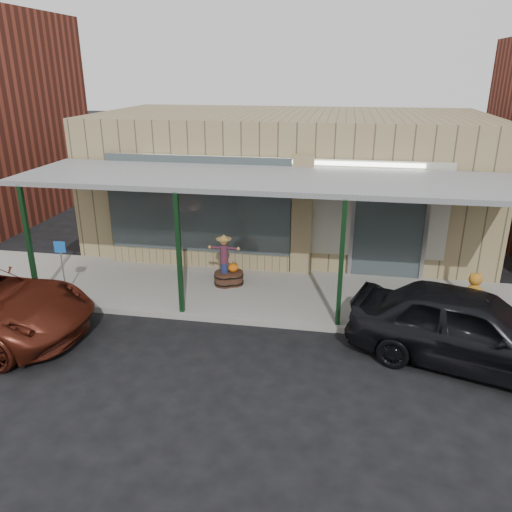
% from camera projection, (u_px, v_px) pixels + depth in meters
% --- Properties ---
extents(ground, '(120.00, 120.00, 0.00)m').
position_uv_depth(ground, '(239.00, 376.00, 9.47)').
color(ground, black).
rests_on(ground, ground).
extents(sidewalk, '(40.00, 3.20, 0.15)m').
position_uv_depth(sidewalk, '(267.00, 294.00, 12.77)').
color(sidewalk, gray).
rests_on(sidewalk, ground).
extents(storefront, '(12.00, 6.25, 4.20)m').
position_uv_depth(storefront, '(289.00, 180.00, 16.26)').
color(storefront, '#908058').
rests_on(storefront, ground).
extents(awning, '(12.00, 3.00, 3.04)m').
position_uv_depth(awning, '(268.00, 181.00, 11.70)').
color(awning, slate).
rests_on(awning, ground).
extents(block_buildings_near, '(61.00, 8.00, 8.00)m').
position_uv_depth(block_buildings_near, '(355.00, 125.00, 16.31)').
color(block_buildings_near, maroon).
rests_on(block_buildings_near, ground).
extents(barrel_scarecrow, '(0.82, 0.68, 1.39)m').
position_uv_depth(barrel_scarecrow, '(225.00, 268.00, 12.96)').
color(barrel_scarecrow, '#492C1D').
rests_on(barrel_scarecrow, sidewalk).
extents(barrel_pumpkin, '(0.59, 0.59, 0.63)m').
position_uv_depth(barrel_pumpkin, '(233.00, 276.00, 13.10)').
color(barrel_pumpkin, '#492C1D').
rests_on(barrel_pumpkin, sidewalk).
extents(handicap_sign, '(0.29, 0.04, 1.39)m').
position_uv_depth(handicap_sign, '(62.00, 260.00, 12.31)').
color(handicap_sign, gray).
rests_on(handicap_sign, sidewalk).
extents(parked_sedan, '(4.91, 3.16, 1.61)m').
position_uv_depth(parked_sedan, '(470.00, 328.00, 9.63)').
color(parked_sedan, black).
rests_on(parked_sedan, ground).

